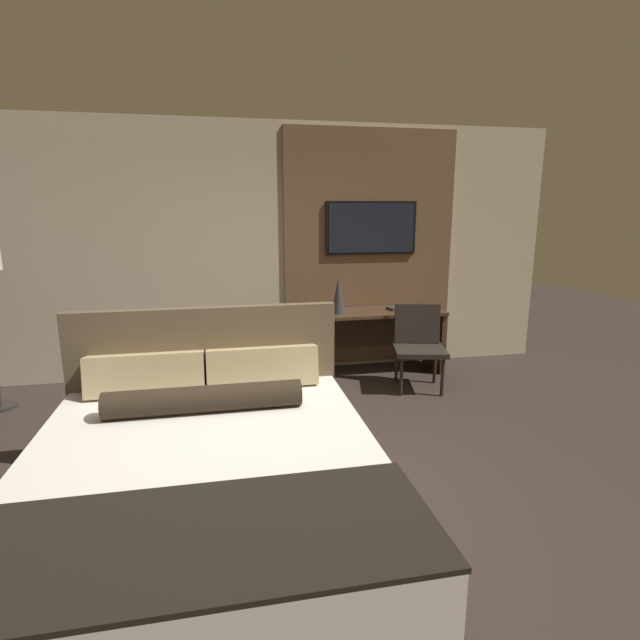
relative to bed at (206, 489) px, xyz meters
name	(u,v)px	position (x,y,z in m)	size (l,w,h in m)	color
ground_plane	(275,488)	(0.44, 0.50, -0.35)	(16.00, 16.00, 0.00)	#332823
wall_back_tv_panel	(262,251)	(0.61, 3.10, 1.05)	(7.20, 0.09, 2.80)	#BCAD8E
bed	(206,489)	(0.00, 0.00, 0.00)	(1.92, 2.26, 1.18)	#33281E
desk	(375,330)	(1.87, 2.78, 0.14)	(1.51, 0.57, 0.73)	#422D1E
tv	(371,228)	(1.87, 3.02, 1.30)	(1.07, 0.04, 0.60)	black
desk_chair	(418,340)	(2.16, 2.21, 0.16)	(0.62, 0.62, 0.87)	#28231E
vase_tall	(338,295)	(1.40, 2.70, 0.59)	(0.15, 0.15, 0.41)	#333338
book	(397,308)	(2.12, 2.76, 0.40)	(0.25, 0.20, 0.03)	#332D28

